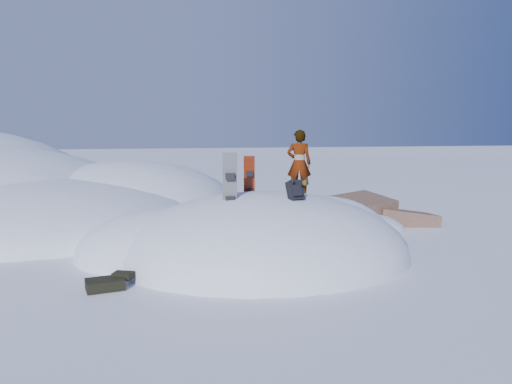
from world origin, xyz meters
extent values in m
plane|color=white|center=(0.00, 0.00, 0.00)|extent=(120.00, 120.00, 0.00)
ellipsoid|color=white|center=(0.00, 0.00, 0.00)|extent=(7.00, 6.00, 3.00)
ellipsoid|color=white|center=(-2.20, 0.60, 0.00)|extent=(4.40, 4.00, 2.20)
ellipsoid|color=white|center=(1.80, 0.80, 0.00)|extent=(3.60, 3.20, 2.50)
ellipsoid|color=white|center=(-6.00, 5.00, 0.00)|extent=(10.00, 9.00, 2.80)
ellipsoid|color=white|center=(-3.50, 7.50, 0.00)|extent=(8.00, 8.00, 3.60)
ellipsoid|color=white|center=(-5.50, 4.00, 0.00)|extent=(6.00, 5.00, 1.80)
cube|color=brown|center=(3.60, 3.40, 0.10)|extent=(2.82, 2.41, 1.62)
cube|color=brown|center=(5.20, 3.00, -0.10)|extent=(2.16, 1.80, 1.33)
cube|color=brown|center=(4.20, 4.60, 0.00)|extent=(2.08, 2.01, 1.10)
ellipsoid|color=white|center=(3.20, 2.40, 0.00)|extent=(3.20, 2.40, 1.00)
cube|color=#B02909|center=(-0.19, 0.78, 1.59)|extent=(0.28, 0.12, 1.46)
cube|color=black|center=(-0.19, 0.73, 1.88)|extent=(0.19, 0.13, 0.12)
cube|color=black|center=(-0.19, 0.73, 1.45)|extent=(0.19, 0.13, 0.12)
cube|color=black|center=(-0.85, -0.39, 1.61)|extent=(0.35, 0.24, 1.72)
cube|color=black|center=(-0.85, -0.46, 1.96)|extent=(0.23, 0.17, 0.15)
cube|color=black|center=(-0.85, -0.46, 1.44)|extent=(0.23, 0.17, 0.15)
cube|color=black|center=(0.59, -0.66, 1.62)|extent=(0.41, 0.44, 0.49)
cube|color=black|center=(0.59, -0.79, 1.64)|extent=(0.26, 0.24, 0.27)
cylinder|color=black|center=(0.49, -0.77, 1.74)|extent=(0.04, 0.18, 0.33)
cylinder|color=black|center=(0.68, -0.77, 1.74)|extent=(0.04, 0.18, 0.33)
cube|color=black|center=(-3.44, -1.88, 0.11)|extent=(0.78, 0.62, 0.19)
cube|color=black|center=(-3.12, -1.67, 0.19)|extent=(0.44, 0.39, 0.13)
imported|color=slate|center=(1.12, 0.90, 2.12)|extent=(0.71, 0.57, 1.70)
camera|label=1|loc=(-2.40, -11.31, 3.04)|focal=35.00mm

